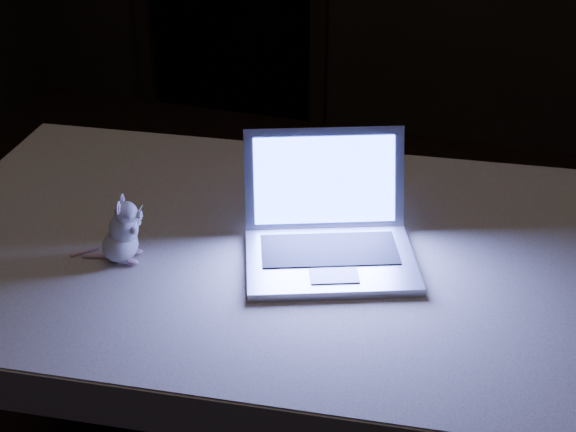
% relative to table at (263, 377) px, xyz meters
% --- Properties ---
extents(table, '(1.56, 1.10, 0.78)m').
position_rel_table_xyz_m(table, '(0.00, 0.00, 0.00)').
color(table, black).
rests_on(table, floor).
extents(tablecloth, '(1.70, 1.27, 0.10)m').
position_rel_table_xyz_m(tablecloth, '(-0.05, -0.05, 0.35)').
color(tablecloth, beige).
rests_on(tablecloth, table).
extents(laptop, '(0.45, 0.43, 0.24)m').
position_rel_table_xyz_m(laptop, '(0.18, -0.05, 0.52)').
color(laptop, silver).
rests_on(laptop, tablecloth).
extents(plush_mouse, '(0.14, 0.14, 0.15)m').
position_rel_table_xyz_m(plush_mouse, '(-0.26, -0.16, 0.47)').
color(plush_mouse, silver).
rests_on(plush_mouse, tablecloth).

